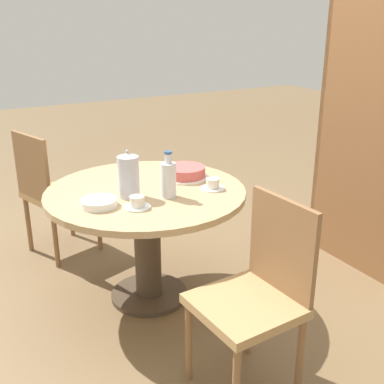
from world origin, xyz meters
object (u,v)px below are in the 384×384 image
object	(u,v)px
chair_b	(257,293)
water_bottle	(169,179)
cake_main	(185,172)
chair_a	(52,190)
cup_b	(213,185)
cup_a	(137,203)
bookshelf	(380,135)
coffee_pot	(128,175)

from	to	relation	value
chair_b	water_bottle	bearing A→B (deg)	-179.20
cake_main	water_bottle	bearing A→B (deg)	-43.61
chair_a	cake_main	xyz separation A→B (m)	(0.79, 0.63, 0.25)
chair_b	water_bottle	size ratio (longest dim) A/B	3.51
chair_a	cup_b	distance (m)	1.26
chair_b	cup_a	world-z (taller)	chair_b
chair_a	cup_a	size ratio (longest dim) A/B	6.49
bookshelf	cup_b	world-z (taller)	bookshelf
chair_a	cup_b	xyz separation A→B (m)	(1.04, 0.68, 0.24)
bookshelf	coffee_pot	world-z (taller)	bookshelf
water_bottle	cup_b	bearing A→B (deg)	88.11
coffee_pot	cake_main	size ratio (longest dim) A/B	0.96
chair_a	chair_b	bearing A→B (deg)	176.87
coffee_pot	cup_a	distance (m)	0.20
bookshelf	cake_main	world-z (taller)	bookshelf
coffee_pot	cup_a	bearing A→B (deg)	-8.64
cup_a	cup_b	xyz separation A→B (m)	(-0.05, 0.49, 0.00)
chair_b	bookshelf	world-z (taller)	bookshelf
bookshelf	cup_a	world-z (taller)	bookshelf
chair_a	bookshelf	xyz separation A→B (m)	(1.20, 1.84, 0.43)
chair_a	bookshelf	size ratio (longest dim) A/B	0.48
chair_a	coffee_pot	distance (m)	1.00
chair_b	water_bottle	world-z (taller)	water_bottle
cup_b	cake_main	bearing A→B (deg)	-170.20
water_bottle	cup_b	distance (m)	0.29
bookshelf	coffee_pot	size ratio (longest dim) A/B	7.12
cup_b	cup_a	bearing A→B (deg)	-84.05
bookshelf	cup_a	distance (m)	1.66
bookshelf	cake_main	distance (m)	1.29
coffee_pot	cup_a	world-z (taller)	coffee_pot
bookshelf	cup_a	xyz separation A→B (m)	(-0.11, -1.65, -0.19)
chair_a	water_bottle	bearing A→B (deg)	-176.28
cake_main	cup_a	distance (m)	0.54
chair_a	cup_b	world-z (taller)	chair_a
water_bottle	cake_main	world-z (taller)	water_bottle
cup_b	bookshelf	bearing A→B (deg)	82.23
chair_a	chair_b	world-z (taller)	same
coffee_pot	water_bottle	distance (m)	0.22
bookshelf	chair_a	bearing A→B (deg)	56.90
water_bottle	coffee_pot	bearing A→B (deg)	-120.64
chair_a	chair_b	xyz separation A→B (m)	(1.77, 0.45, 0.00)
chair_a	cake_main	bearing A→B (deg)	-158.67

